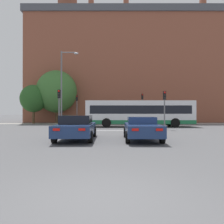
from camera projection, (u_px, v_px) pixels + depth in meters
name	position (u px, v px, depth m)	size (l,w,h in m)	color
ground_plane	(99.00, 200.00, 3.88)	(400.00, 400.00, 0.00)	#545456
stop_line_strip	(109.00, 131.00, 19.19)	(7.23, 0.30, 0.01)	silver
far_pavement	(110.00, 124.00, 31.89)	(68.03, 2.50, 0.01)	#A09B91
brick_civic_building	(125.00, 69.00, 41.18)	(35.31, 11.73, 27.25)	brown
car_saloon_left	(76.00, 127.00, 12.73)	(2.15, 4.97, 1.41)	navy
car_roadster_right	(141.00, 128.00, 12.54)	(2.05, 4.66, 1.32)	navy
bus_crossing_lead	(139.00, 113.00, 24.81)	(12.02, 2.76, 2.93)	silver
traffic_light_far_right	(142.00, 104.00, 31.09)	(0.26, 0.31, 4.32)	slate
traffic_light_near_left	(59.00, 103.00, 20.47)	(0.26, 0.31, 3.75)	slate
traffic_light_near_right	(164.00, 103.00, 20.48)	(0.26, 0.31, 3.62)	slate
traffic_light_far_left	(77.00, 105.00, 31.61)	(0.26, 0.31, 4.12)	slate
street_lamp_junction	(64.00, 82.00, 23.77)	(1.94, 0.36, 8.33)	slate
pedestrian_waiting	(160.00, 116.00, 32.58)	(0.31, 0.44, 1.79)	#333851
pedestrian_walking_east	(136.00, 117.00, 31.49)	(0.35, 0.45, 1.75)	brown
pedestrian_walking_west	(139.00, 117.00, 32.27)	(0.44, 0.29, 1.69)	brown
tree_by_building	(56.00, 92.00, 33.98)	(6.26, 6.26, 8.20)	#4C3823
tree_kerbside	(33.00, 99.00, 32.48)	(3.89, 3.89, 5.77)	#4C3823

